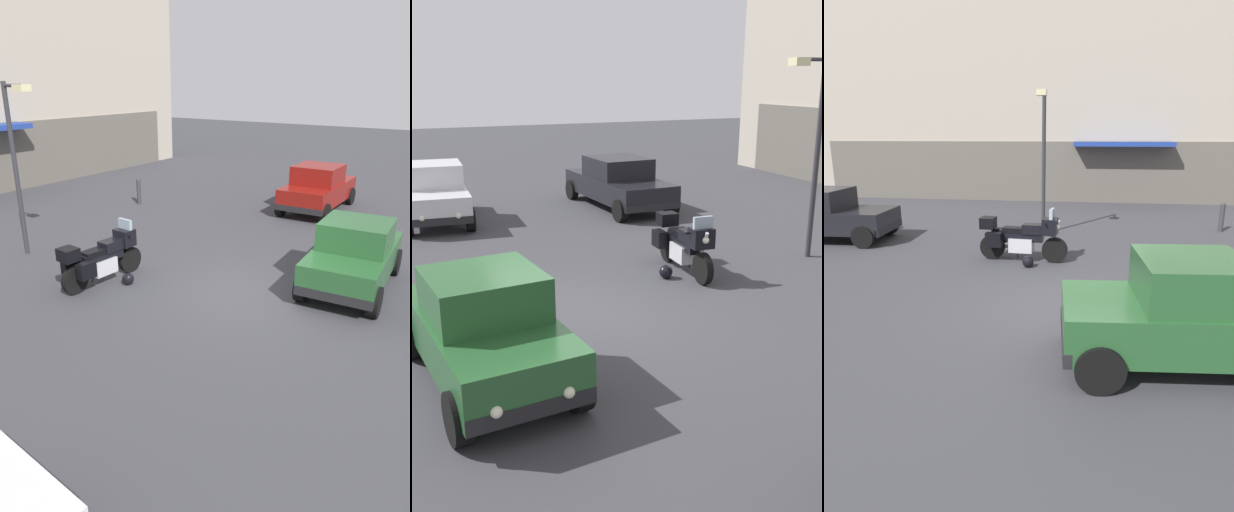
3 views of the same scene
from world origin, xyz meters
TOP-DOWN VIEW (x-y plane):
  - ground_plane at (0.00, 0.00)m, footprint 80.00×80.00m
  - motorcycle at (-1.45, 3.05)m, footprint 2.26×0.79m
  - helmet at (-1.20, 2.48)m, footprint 0.28×0.28m
  - car_sedan_far at (-7.92, 4.44)m, footprint 4.63×2.05m
  - car_compact_side at (1.61, -1.78)m, footprint 3.57×1.97m
  - car_wagon_end at (-8.27, -1.06)m, footprint 3.97×2.07m
  - streetlamp_curbside at (-1.23, 6.05)m, footprint 0.28×0.94m

SIDE VIEW (x-z plane):
  - ground_plane at x=0.00m, z-range 0.00..0.00m
  - helmet at x=-1.20m, z-range 0.00..0.28m
  - motorcycle at x=-1.45m, z-range -0.06..1.30m
  - car_compact_side at x=1.61m, z-range -0.01..1.55m
  - car_sedan_far at x=-7.92m, z-range 0.00..1.56m
  - car_wagon_end at x=-8.27m, z-range -0.01..1.63m
  - streetlamp_curbside at x=-1.23m, z-range 0.51..4.92m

